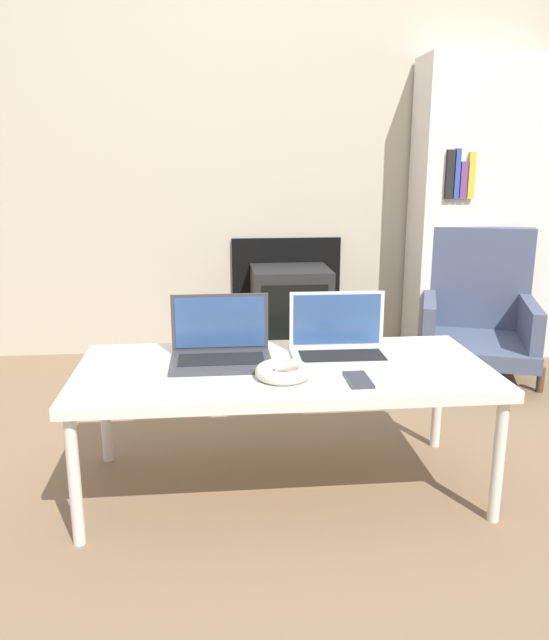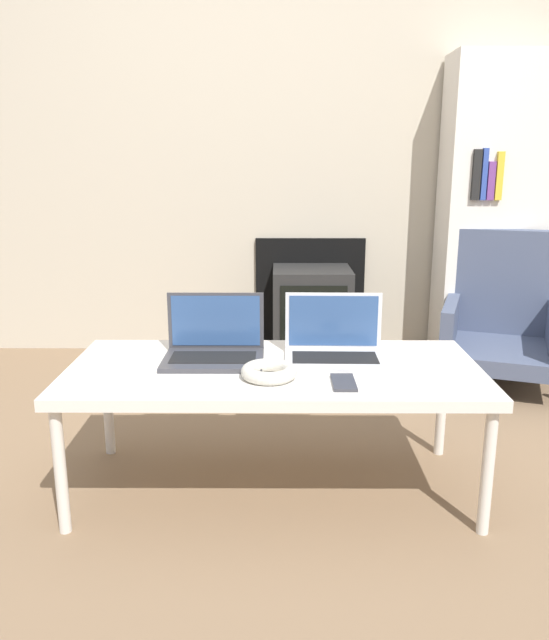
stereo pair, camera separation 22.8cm
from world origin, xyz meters
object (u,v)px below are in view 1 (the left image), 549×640
object	(u,v)px
laptop_left	(221,348)
headphones	(283,372)
tv	(290,314)
armchair	(477,311)
phone	(358,380)
laptop_right	(340,344)

from	to	relation	value
laptop_left	headphones	size ratio (longest dim) A/B	1.90
tv	armchair	size ratio (longest dim) A/B	0.69
laptop_left	phone	world-z (taller)	laptop_left
headphones	phone	world-z (taller)	headphones
laptop_left	headphones	world-z (taller)	laptop_left
laptop_right	tv	world-z (taller)	laptop_right
laptop_right	headphones	bearing A→B (deg)	-137.08
phone	armchair	distance (m)	1.60
laptop_right	phone	world-z (taller)	laptop_right
phone	tv	size ratio (longest dim) A/B	0.27
laptop_left	armchair	world-z (taller)	armchair
laptop_left	armchair	bearing A→B (deg)	37.96
laptop_right	phone	distance (m)	0.25
laptop_left	tv	world-z (taller)	laptop_left
headphones	tv	xyz separation A→B (m)	(0.21, 1.52, -0.20)
phone	armchair	world-z (taller)	armchair
phone	armchair	size ratio (longest dim) A/B	0.19
armchair	headphones	bearing A→B (deg)	-113.73
headphones	laptop_right	bearing A→B (deg)	41.83
phone	tv	distance (m)	1.58
laptop_left	armchair	xyz separation A→B (m)	(1.34, 1.05, -0.16)
headphones	tv	bearing A→B (deg)	82.09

